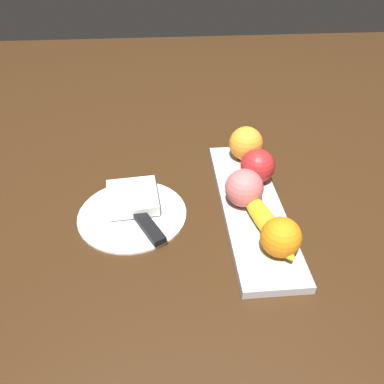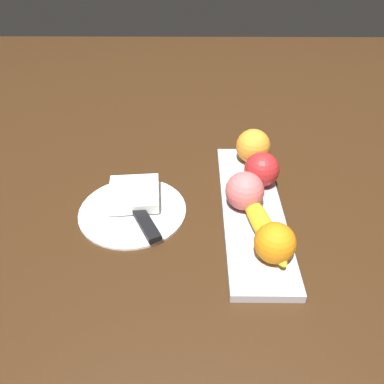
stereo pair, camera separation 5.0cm
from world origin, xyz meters
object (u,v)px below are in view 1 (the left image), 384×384
orange_near_apple (281,237)px  peach (245,189)px  apple (258,166)px  folded_napkin (132,197)px  knife (145,223)px  dinner_plate (132,212)px  orange_near_banana (246,144)px  fruit_tray (250,204)px  banana (263,220)px

orange_near_apple → peach: size_ratio=0.92×
apple → folded_napkin: (-0.04, 0.26, -0.03)m
orange_near_apple → knife: orange_near_apple is taller
dinner_plate → folded_napkin: 0.03m
orange_near_apple → orange_near_banana: orange_near_banana is taller
fruit_tray → apple: size_ratio=5.86×
orange_near_banana → knife: orange_near_banana is taller
fruit_tray → banana: 0.08m
banana → knife: banana is taller
banana → apple: bearing=158.5°
banana → orange_near_apple: size_ratio=2.90×
orange_near_banana → fruit_tray: bearing=173.6°
apple → folded_napkin: bearing=99.2°
fruit_tray → apple: apple is taller
fruit_tray → folded_napkin: 0.24m
fruit_tray → banana: size_ratio=2.13×
peach → fruit_tray: bearing=-65.5°
apple → banana: 0.15m
banana → orange_near_banana: size_ratio=2.59×
fruit_tray → orange_near_banana: size_ratio=5.52×
fruit_tray → folded_napkin: folded_napkin is taller
orange_near_banana → knife: size_ratio=0.45×
dinner_plate → orange_near_banana: bearing=-58.2°
banana → folded_napkin: (0.10, 0.24, -0.01)m
folded_napkin → knife: (-0.07, -0.03, -0.01)m
folded_napkin → fruit_tray: bearing=-96.4°
peach → folded_napkin: size_ratio=0.71×
orange_near_apple → dinner_plate: bearing=61.5°
peach → knife: peach is taller
apple → peach: peach is taller
orange_near_apple → dinner_plate: orange_near_apple is taller
orange_near_banana → knife: 0.30m
banana → orange_near_banana: bearing=163.4°
orange_near_banana → apple: bearing=-175.3°
orange_near_apple → orange_near_banana: size_ratio=0.89×
orange_near_apple → banana: bearing=12.8°
banana → knife: bearing=-111.9°
apple → knife: apple is taller
orange_near_banana → dinner_plate: 0.30m
orange_near_banana → peach: (-0.16, 0.04, -0.00)m
apple → knife: bearing=115.9°
knife → dinner_plate: bearing=4.1°
folded_napkin → peach: bearing=-99.0°
banana → dinner_plate: size_ratio=0.94×
apple → orange_near_banana: bearing=4.7°
orange_near_apple → peach: peach is taller
orange_near_apple → apple: bearing=-2.0°
apple → peach: 0.09m
dinner_plate → folded_napkin: (0.03, -0.00, 0.02)m
apple → knife: (-0.11, 0.23, -0.04)m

